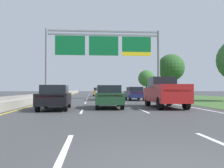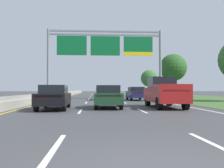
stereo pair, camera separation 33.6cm
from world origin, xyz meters
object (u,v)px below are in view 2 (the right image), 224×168
object	(u,v)px
car_darkgreen_centre_lane_sedan	(108,96)
roadside_tree_mid	(173,68)
car_navy_right_lane_sedan	(136,93)
pickup_truck_red	(164,92)
car_gold_centre_lane_sedan	(100,92)
car_black_left_lane_sedan	(54,97)
roadside_tree_far	(149,78)
car_white_centre_lane_sedan	(105,93)
overhead_sign_gantry	(105,49)

from	to	relation	value
car_darkgreen_centre_lane_sedan	roadside_tree_mid	distance (m)	21.25
car_darkgreen_centre_lane_sedan	car_navy_right_lane_sedan	size ratio (longest dim) A/B	1.00
pickup_truck_red	roadside_tree_mid	distance (m)	19.44
car_darkgreen_centre_lane_sedan	car_gold_centre_lane_sedan	bearing A→B (deg)	1.31
car_navy_right_lane_sedan	roadside_tree_mid	size ratio (longest dim) A/B	0.68
car_black_left_lane_sedan	car_navy_right_lane_sedan	xyz separation A→B (m)	(7.41, 12.47, 0.00)
car_gold_centre_lane_sedan	roadside_tree_far	bearing A→B (deg)	-67.46
roadside_tree_mid	roadside_tree_far	distance (m)	14.62
car_white_centre_lane_sedan	roadside_tree_far	distance (m)	22.69
car_darkgreen_centre_lane_sedan	car_navy_right_lane_sedan	xyz separation A→B (m)	(3.88, 11.49, 0.00)
car_black_left_lane_sedan	roadside_tree_mid	distance (m)	23.97
pickup_truck_red	roadside_tree_far	xyz separation A→B (m)	(6.15, 32.59, 2.45)
pickup_truck_red	car_white_centre_lane_sedan	distance (m)	12.93
overhead_sign_gantry	roadside_tree_far	bearing A→B (deg)	61.32
car_white_centre_lane_sedan	car_darkgreen_centre_lane_sedan	bearing A→B (deg)	178.43
overhead_sign_gantry	car_white_centre_lane_sedan	distance (m)	6.16
car_navy_right_lane_sedan	car_gold_centre_lane_sedan	bearing A→B (deg)	11.92
car_white_centre_lane_sedan	car_black_left_lane_sedan	xyz separation A→B (m)	(-3.78, -13.44, 0.00)
car_black_left_lane_sedan	car_gold_centre_lane_sedan	size ratio (longest dim) A/B	1.00
car_navy_right_lane_sedan	roadside_tree_far	world-z (taller)	roadside_tree_far
car_darkgreen_centre_lane_sedan	car_white_centre_lane_sedan	bearing A→B (deg)	0.21
car_white_centre_lane_sedan	roadside_tree_mid	bearing A→B (deg)	-61.68
overhead_sign_gantry	pickup_truck_red	distance (m)	16.10
car_white_centre_lane_sedan	car_black_left_lane_sedan	bearing A→B (deg)	163.86
pickup_truck_red	car_navy_right_lane_sedan	distance (m)	11.40
overhead_sign_gantry	car_white_centre_lane_sedan	world-z (taller)	overhead_sign_gantry
pickup_truck_red	car_black_left_lane_sedan	xyz separation A→B (m)	(-7.56, -1.07, -0.26)
roadside_tree_far	roadside_tree_mid	bearing A→B (deg)	-88.63
car_gold_centre_lane_sedan	car_black_left_lane_sedan	bearing A→B (deg)	172.34
pickup_truck_red	roadside_tree_far	bearing A→B (deg)	-9.69
car_navy_right_lane_sedan	roadside_tree_far	size ratio (longest dim) A/B	0.84
roadside_tree_mid	roadside_tree_far	size ratio (longest dim) A/B	1.23
car_darkgreen_centre_lane_sedan	roadside_tree_far	bearing A→B (deg)	-15.93
roadside_tree_far	car_darkgreen_centre_lane_sedan	bearing A→B (deg)	-107.29
car_black_left_lane_sedan	pickup_truck_red	bearing A→B (deg)	-83.26
car_gold_centre_lane_sedan	roadside_tree_mid	xyz separation A→B (m)	(10.50, -10.22, 3.65)
overhead_sign_gantry	roadside_tree_mid	xyz separation A→B (m)	(10.13, 3.29, -2.04)
pickup_truck_red	car_gold_centre_lane_sedan	size ratio (longest dim) A/B	1.23
car_black_left_lane_sedan	car_gold_centre_lane_sedan	bearing A→B (deg)	-8.22
pickup_truck_red	roadside_tree_mid	size ratio (longest dim) A/B	0.84
pickup_truck_red	roadside_tree_far	distance (m)	33.26
overhead_sign_gantry	car_gold_centre_lane_sedan	size ratio (longest dim) A/B	3.40
overhead_sign_gantry	car_gold_centre_lane_sedan	bearing A→B (deg)	91.56
car_white_centre_lane_sedan	roadside_tree_far	bearing A→B (deg)	-26.56
car_darkgreen_centre_lane_sedan	roadside_tree_mid	bearing A→B (deg)	-28.82
roadside_tree_mid	roadside_tree_far	world-z (taller)	roadside_tree_mid
pickup_truck_red	car_darkgreen_centre_lane_sedan	xyz separation A→B (m)	(-4.02, -0.09, -0.26)
car_white_centre_lane_sedan	roadside_tree_mid	size ratio (longest dim) A/B	0.68
pickup_truck_red	overhead_sign_gantry	bearing A→B (deg)	14.87
roadside_tree_mid	car_gold_centre_lane_sedan	bearing A→B (deg)	135.77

